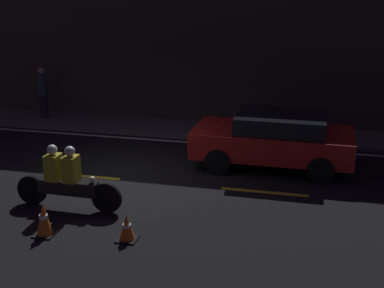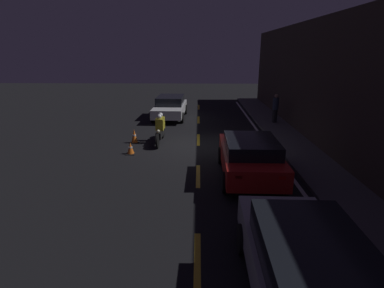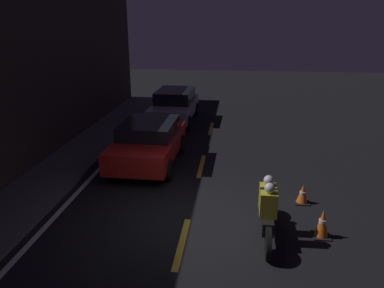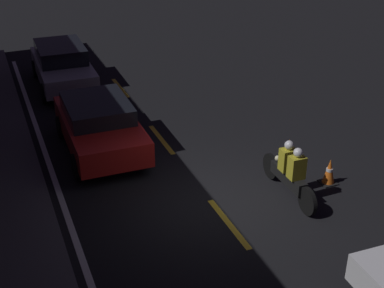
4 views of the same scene
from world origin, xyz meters
TOP-DOWN VIEW (x-y plane):
  - ground_plane at (0.00, 0.00)m, footprint 56.00×56.00m
  - raised_curb at (0.00, 4.40)m, footprint 28.00×1.79m
  - building_front at (0.00, 5.44)m, footprint 28.00×0.30m
  - lane_dash_c at (-1.00, 0.00)m, footprint 2.00×0.14m
  - lane_dash_d at (3.50, 0.00)m, footprint 2.00×0.14m
  - lane_solid_kerb at (0.00, 3.26)m, footprint 25.20×0.14m
  - taxi_red at (3.55, 1.76)m, footprint 4.04×2.04m
  - motorcycle at (-0.52, -1.82)m, footprint 2.39×0.37m
  - traffic_cone_near at (-0.38, -3.05)m, footprint 0.39×0.39m
  - traffic_cone_mid at (1.22, -2.88)m, footprint 0.38×0.38m
  - pedestrian at (-4.38, 4.53)m, footprint 0.34×0.34m

SIDE VIEW (x-z plane):
  - ground_plane at x=0.00m, z-range 0.00..0.00m
  - lane_solid_kerb at x=0.00m, z-range 0.00..0.01m
  - lane_dash_c at x=-1.00m, z-range 0.00..0.01m
  - lane_dash_d at x=3.50m, z-range 0.00..0.01m
  - raised_curb at x=0.00m, z-range 0.00..0.12m
  - traffic_cone_mid at x=1.22m, z-range -0.01..0.51m
  - traffic_cone_near at x=-0.38m, z-range -0.01..0.66m
  - motorcycle at x=-0.52m, z-range -0.05..1.35m
  - taxi_red at x=3.55m, z-range 0.06..1.47m
  - pedestrian at x=-4.38m, z-range 0.14..1.82m
  - building_front at x=0.00m, z-range 0.00..5.64m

